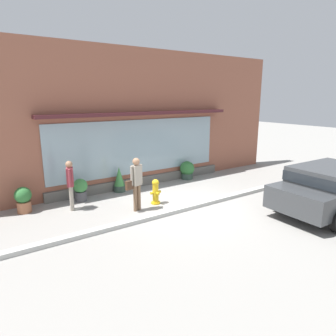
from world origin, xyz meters
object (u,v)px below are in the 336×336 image
(fire_hydrant, at_px, (156,191))
(potted_plant_window_left, at_px, (23,199))
(pedestrian_with_handbag, at_px, (136,181))
(potted_plant_low_front, at_px, (81,189))
(parked_car_dark_gray, at_px, (333,186))
(potted_plant_corner_tall, at_px, (119,180))
(pedestrian_passerby, at_px, (70,182))
(potted_plant_near_hydrant, at_px, (187,170))

(fire_hydrant, xyz_separation_m, potted_plant_window_left, (-3.79, 1.65, 0.01))
(pedestrian_with_handbag, xyz_separation_m, potted_plant_low_front, (-1.16, 1.86, -0.55))
(fire_hydrant, distance_m, parked_car_dark_gray, 5.55)
(fire_hydrant, relative_size, parked_car_dark_gray, 0.20)
(potted_plant_corner_tall, distance_m, potted_plant_window_left, 3.38)
(fire_hydrant, bearing_deg, pedestrian_passerby, 157.51)
(pedestrian_with_handbag, bearing_deg, potted_plant_near_hydrant, -162.53)
(pedestrian_passerby, distance_m, potted_plant_low_front, 0.94)
(pedestrian_with_handbag, height_order, pedestrian_passerby, pedestrian_with_handbag)
(parked_car_dark_gray, distance_m, potted_plant_corner_tall, 7.22)
(fire_hydrant, distance_m, pedestrian_passerby, 2.74)
(fire_hydrant, height_order, potted_plant_window_left, fire_hydrant)
(pedestrian_with_handbag, height_order, potted_plant_window_left, pedestrian_with_handbag)
(parked_car_dark_gray, bearing_deg, potted_plant_corner_tall, 130.24)
(pedestrian_with_handbag, bearing_deg, potted_plant_low_front, -70.46)
(potted_plant_corner_tall, bearing_deg, potted_plant_near_hydrant, -0.28)
(fire_hydrant, distance_m, potted_plant_low_front, 2.60)
(potted_plant_window_left, relative_size, potted_plant_near_hydrant, 1.04)
(pedestrian_passerby, xyz_separation_m, potted_plant_low_front, (0.50, 0.63, -0.48))
(potted_plant_near_hydrant, bearing_deg, pedestrian_with_handbag, -150.16)
(potted_plant_corner_tall, height_order, potted_plant_window_left, potted_plant_corner_tall)
(potted_plant_low_front, bearing_deg, parked_car_dark_gray, -41.40)
(fire_hydrant, xyz_separation_m, pedestrian_passerby, (-2.49, 1.03, 0.49))
(fire_hydrant, relative_size, potted_plant_near_hydrant, 1.08)
(potted_plant_corner_tall, distance_m, potted_plant_low_front, 1.59)
(pedestrian_with_handbag, distance_m, parked_car_dark_gray, 6.06)
(pedestrian_passerby, xyz_separation_m, potted_plant_window_left, (-1.30, 0.61, -0.48))
(potted_plant_window_left, bearing_deg, potted_plant_low_front, 0.63)
(parked_car_dark_gray, bearing_deg, potted_plant_window_left, 147.23)
(potted_plant_corner_tall, bearing_deg, fire_hydrant, -77.57)
(potted_plant_near_hydrant, bearing_deg, fire_hydrant, -146.04)
(fire_hydrant, distance_m, pedestrian_with_handbag, 1.02)
(pedestrian_with_handbag, distance_m, potted_plant_corner_tall, 2.21)
(parked_car_dark_gray, bearing_deg, potted_plant_near_hydrant, 104.40)
(parked_car_dark_gray, height_order, potted_plant_near_hydrant, parked_car_dark_gray)
(fire_hydrant, distance_m, potted_plant_near_hydrant, 3.39)
(parked_car_dark_gray, bearing_deg, pedestrian_passerby, 145.69)
(fire_hydrant, relative_size, pedestrian_passerby, 0.53)
(potted_plant_window_left, bearing_deg, parked_car_dark_gray, -34.14)
(potted_plant_low_front, bearing_deg, potted_plant_corner_tall, 8.73)
(pedestrian_with_handbag, bearing_deg, potted_plant_window_left, -44.27)
(pedestrian_with_handbag, bearing_deg, potted_plant_corner_tall, -113.39)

